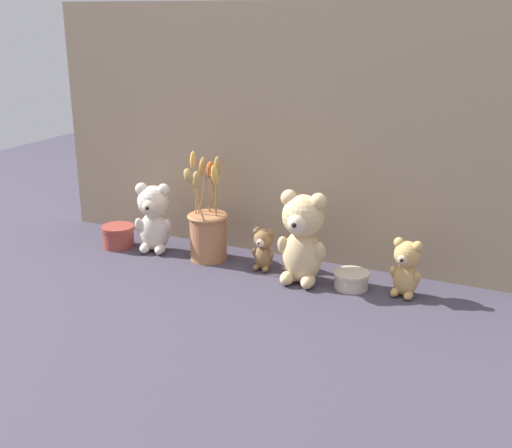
{
  "coord_description": "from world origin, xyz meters",
  "views": [
    {
      "loc": [
        0.76,
        -1.58,
        0.73
      ],
      "look_at": [
        0.0,
        0.02,
        0.14
      ],
      "focal_mm": 45.0,
      "sensor_mm": 36.0,
      "label": 1
    }
  ],
  "objects_px": {
    "teddy_bear_large": "(302,236)",
    "teddy_bear_tiny": "(263,248)",
    "decorative_tin_short": "(118,236)",
    "flower_vase": "(208,229)",
    "decorative_tin_tall": "(351,280)",
    "teddy_bear_medium": "(154,216)",
    "teddy_bear_small": "(406,267)"
  },
  "relations": [
    {
      "from": "teddy_bear_small",
      "to": "teddy_bear_tiny",
      "type": "xyz_separation_m",
      "value": [
        -0.42,
        0.01,
        -0.02
      ]
    },
    {
      "from": "teddy_bear_large",
      "to": "teddy_bear_small",
      "type": "height_order",
      "value": "teddy_bear_large"
    },
    {
      "from": "teddy_bear_tiny",
      "to": "decorative_tin_tall",
      "type": "height_order",
      "value": "teddy_bear_tiny"
    },
    {
      "from": "teddy_bear_medium",
      "to": "teddy_bear_tiny",
      "type": "xyz_separation_m",
      "value": [
        0.38,
        0.01,
        -0.05
      ]
    },
    {
      "from": "teddy_bear_medium",
      "to": "teddy_bear_tiny",
      "type": "relative_size",
      "value": 1.71
    },
    {
      "from": "flower_vase",
      "to": "decorative_tin_tall",
      "type": "bearing_deg",
      "value": -2.98
    },
    {
      "from": "teddy_bear_medium",
      "to": "teddy_bear_tiny",
      "type": "bearing_deg",
      "value": 0.78
    },
    {
      "from": "teddy_bear_tiny",
      "to": "flower_vase",
      "type": "bearing_deg",
      "value": 178.07
    },
    {
      "from": "decorative_tin_tall",
      "to": "decorative_tin_short",
      "type": "relative_size",
      "value": 0.93
    },
    {
      "from": "decorative_tin_short",
      "to": "teddy_bear_small",
      "type": "bearing_deg",
      "value": 1.21
    },
    {
      "from": "teddy_bear_large",
      "to": "teddy_bear_tiny",
      "type": "height_order",
      "value": "teddy_bear_large"
    },
    {
      "from": "teddy_bear_tiny",
      "to": "teddy_bear_medium",
      "type": "bearing_deg",
      "value": -179.22
    },
    {
      "from": "flower_vase",
      "to": "teddy_bear_large",
      "type": "bearing_deg",
      "value": -7.97
    },
    {
      "from": "teddy_bear_medium",
      "to": "decorative_tin_tall",
      "type": "height_order",
      "value": "teddy_bear_medium"
    },
    {
      "from": "teddy_bear_tiny",
      "to": "decorative_tin_tall",
      "type": "distance_m",
      "value": 0.28
    },
    {
      "from": "teddy_bear_tiny",
      "to": "decorative_tin_short",
      "type": "relative_size",
      "value": 1.22
    },
    {
      "from": "teddy_bear_small",
      "to": "decorative_tin_short",
      "type": "height_order",
      "value": "teddy_bear_small"
    },
    {
      "from": "decorative_tin_tall",
      "to": "teddy_bear_small",
      "type": "bearing_deg",
      "value": 4.98
    },
    {
      "from": "teddy_bear_tiny",
      "to": "decorative_tin_short",
      "type": "height_order",
      "value": "teddy_bear_tiny"
    },
    {
      "from": "teddy_bear_medium",
      "to": "decorative_tin_short",
      "type": "xyz_separation_m",
      "value": [
        -0.13,
        -0.02,
        -0.08
      ]
    },
    {
      "from": "teddy_bear_large",
      "to": "decorative_tin_short",
      "type": "distance_m",
      "value": 0.65
    },
    {
      "from": "teddy_bear_medium",
      "to": "teddy_bear_small",
      "type": "bearing_deg",
      "value": -0.0
    },
    {
      "from": "teddy_bear_tiny",
      "to": "flower_vase",
      "type": "distance_m",
      "value": 0.19
    },
    {
      "from": "teddy_bear_small",
      "to": "decorative_tin_tall",
      "type": "relative_size",
      "value": 1.62
    },
    {
      "from": "decorative_tin_tall",
      "to": "decorative_tin_short",
      "type": "bearing_deg",
      "value": -179.49
    },
    {
      "from": "teddy_bear_large",
      "to": "teddy_bear_medium",
      "type": "distance_m",
      "value": 0.52
    },
    {
      "from": "teddy_bear_tiny",
      "to": "decorative_tin_tall",
      "type": "relative_size",
      "value": 1.31
    },
    {
      "from": "teddy_bear_medium",
      "to": "decorative_tin_tall",
      "type": "relative_size",
      "value": 2.24
    },
    {
      "from": "teddy_bear_medium",
      "to": "flower_vase",
      "type": "distance_m",
      "value": 0.19
    },
    {
      "from": "teddy_bear_large",
      "to": "teddy_bear_tiny",
      "type": "xyz_separation_m",
      "value": [
        -0.14,
        0.04,
        -0.07
      ]
    },
    {
      "from": "teddy_bear_large",
      "to": "decorative_tin_short",
      "type": "relative_size",
      "value": 2.49
    },
    {
      "from": "teddy_bear_tiny",
      "to": "decorative_tin_short",
      "type": "xyz_separation_m",
      "value": [
        -0.51,
        -0.02,
        -0.03
      ]
    }
  ]
}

